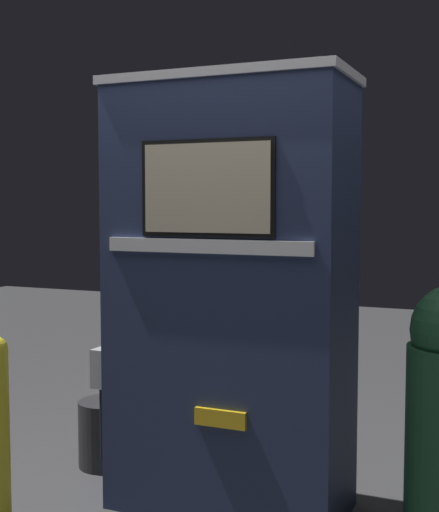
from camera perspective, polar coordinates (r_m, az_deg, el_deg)
The scene contains 2 objects.
gas_pump at distance 3.30m, azimuth 0.87°, elevation -3.20°, with size 1.18×0.56×2.00m.
squeegee_bucket at distance 4.05m, azimuth -8.97°, elevation -13.78°, with size 0.31×0.31×0.80m.
Camera 1 is at (1.25, -2.76, 1.43)m, focal length 50.00 mm.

